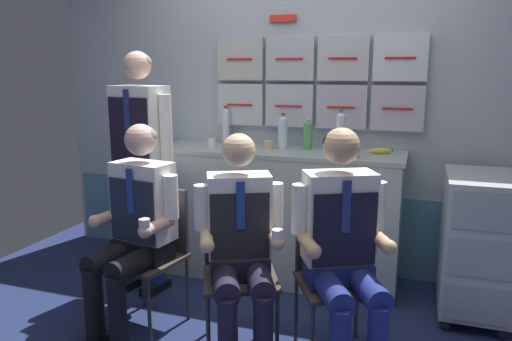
# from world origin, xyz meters

# --- Properties ---
(galley_bulkhead) EXTENTS (4.20, 0.14, 2.15)m
(galley_bulkhead) POSITION_xyz_m (0.01, 1.37, 1.07)
(galley_bulkhead) COLOR #A2AEB8
(galley_bulkhead) RESTS_ON ground
(galley_counter) EXTENTS (1.83, 0.53, 0.97)m
(galley_counter) POSITION_xyz_m (-0.13, 1.09, 0.49)
(galley_counter) COLOR #A6B3B0
(galley_counter) RESTS_ON ground
(service_trolley) EXTENTS (0.40, 0.65, 0.91)m
(service_trolley) POSITION_xyz_m (1.23, 0.93, 0.49)
(service_trolley) COLOR black
(service_trolley) RESTS_ON ground
(folding_chair_left) EXTENTS (0.46, 0.46, 0.84)m
(folding_chair_left) POSITION_xyz_m (-0.65, 0.21, 0.51)
(folding_chair_left) COLOR #2D2D33
(folding_chair_left) RESTS_ON ground
(crew_member_left) EXTENTS (0.50, 0.64, 1.24)m
(crew_member_left) POSITION_xyz_m (-0.67, 0.05, 0.68)
(crew_member_left) COLOR black
(crew_member_left) RESTS_ON ground
(folding_chair_right) EXTENTS (0.53, 0.53, 0.84)m
(folding_chair_right) POSITION_xyz_m (-0.07, 0.15, 0.51)
(folding_chair_right) COLOR #2D2D33
(folding_chair_right) RESTS_ON ground
(crew_member_right) EXTENTS (0.55, 0.65, 1.22)m
(crew_member_right) POSITION_xyz_m (-0.00, 0.00, 0.67)
(crew_member_right) COLOR black
(crew_member_right) RESTS_ON ground
(folding_chair_near_trolley) EXTENTS (0.54, 0.54, 0.84)m
(folding_chair_near_trolley) POSITION_xyz_m (0.45, 0.24, 0.51)
(folding_chair_near_trolley) COLOR #2D2D33
(folding_chair_near_trolley) RESTS_ON ground
(crew_member_near_trolley) EXTENTS (0.58, 0.69, 1.26)m
(crew_member_near_trolley) POSITION_xyz_m (0.52, 0.09, 0.69)
(crew_member_near_trolley) COLOR black
(crew_member_near_trolley) RESTS_ON ground
(crew_member_standing) EXTENTS (0.52, 0.32, 1.67)m
(crew_member_standing) POSITION_xyz_m (-0.95, 0.58, 0.99)
(crew_member_standing) COLOR black
(crew_member_standing) RESTS_ON ground
(water_bottle_short) EXTENTS (0.06, 0.06, 0.30)m
(water_bottle_short) POSITION_xyz_m (-0.60, 1.26, 1.12)
(water_bottle_short) COLOR silver
(water_bottle_short) RESTS_ON galley_counter
(water_bottle_tall) EXTENTS (0.06, 0.06, 0.23)m
(water_bottle_tall) POSITION_xyz_m (0.08, 1.17, 1.08)
(water_bottle_tall) COLOR #4B9F5C
(water_bottle_tall) RESTS_ON galley_counter
(sparkling_bottle_green) EXTENTS (0.07, 0.07, 0.26)m
(sparkling_bottle_green) POSITION_xyz_m (-0.11, 1.16, 1.10)
(sparkling_bottle_green) COLOR silver
(sparkling_bottle_green) RESTS_ON galley_counter
(water_bottle_clear) EXTENTS (0.06, 0.06, 0.31)m
(water_bottle_clear) POSITION_xyz_m (0.33, 1.07, 1.12)
(water_bottle_clear) COLOR silver
(water_bottle_clear) RESTS_ON galley_counter
(coffee_cup_white) EXTENTS (0.08, 0.08, 0.06)m
(coffee_cup_white) POSITION_xyz_m (-0.20, 1.12, 1.00)
(coffee_cup_white) COLOR tan
(coffee_cup_white) RESTS_ON galley_counter
(coffee_cup_spare) EXTENTS (0.06, 0.06, 0.06)m
(coffee_cup_spare) POSITION_xyz_m (-0.63, 1.05, 1.01)
(coffee_cup_spare) COLOR silver
(coffee_cup_spare) RESTS_ON galley_counter
(espresso_cup_small) EXTENTS (0.07, 0.07, 0.08)m
(espresso_cup_small) POSITION_xyz_m (-0.42, 1.04, 1.02)
(espresso_cup_small) COLOR navy
(espresso_cup_small) RESTS_ON galley_counter
(paper_cup_tan) EXTENTS (0.07, 0.07, 0.08)m
(paper_cup_tan) POSITION_xyz_m (0.45, 0.95, 1.02)
(paper_cup_tan) COLOR tan
(paper_cup_tan) RESTS_ON galley_counter
(snack_banana) EXTENTS (0.17, 0.10, 0.04)m
(snack_banana) POSITION_xyz_m (0.60, 1.15, 0.99)
(snack_banana) COLOR yellow
(snack_banana) RESTS_ON galley_counter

